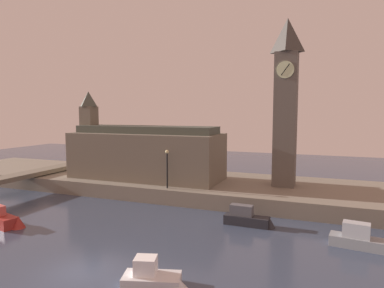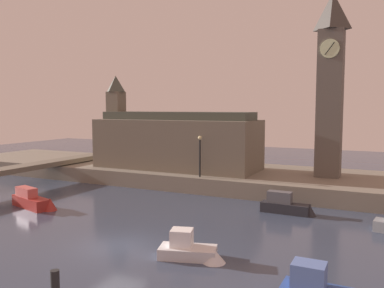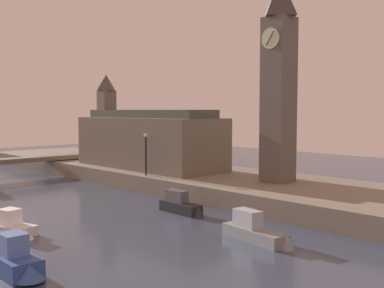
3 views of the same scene
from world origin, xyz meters
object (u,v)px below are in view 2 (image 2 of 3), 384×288
(boat_barge_dark, at_px, (288,206))
(boat_dinghy_red, at_px, (34,201))
(boat_ferry_white, at_px, (193,250))
(streetlamp, at_px, (200,151))
(parliament_hall, at_px, (174,141))
(clock_tower, at_px, (330,83))

(boat_barge_dark, bearing_deg, boat_dinghy_red, -158.83)
(boat_barge_dark, bearing_deg, boat_ferry_white, -102.43)
(boat_barge_dark, bearing_deg, streetlamp, 157.69)
(parliament_hall, bearing_deg, boat_ferry_white, -58.99)
(boat_barge_dark, relative_size, boat_ferry_white, 1.04)
(boat_dinghy_red, bearing_deg, clock_tower, 38.98)
(parliament_hall, distance_m, boat_ferry_white, 22.18)
(clock_tower, bearing_deg, boat_barge_dark, -100.20)
(streetlamp, bearing_deg, boat_dinghy_red, -131.17)
(boat_barge_dark, distance_m, boat_dinghy_red, 19.66)
(boat_ferry_white, bearing_deg, parliament_hall, 121.01)
(parliament_hall, height_order, boat_barge_dark, parliament_hall)
(boat_ferry_white, bearing_deg, boat_dinghy_red, 165.63)
(boat_dinghy_red, distance_m, boat_ferry_white, 16.39)
(clock_tower, distance_m, streetlamp, 13.38)
(boat_dinghy_red, xyz_separation_m, boat_ferry_white, (15.87, -4.07, -0.13))
(boat_dinghy_red, bearing_deg, streetlamp, 48.83)
(streetlamp, xyz_separation_m, boat_barge_dark, (8.92, -3.66, -3.31))
(parliament_hall, distance_m, streetlamp, 6.18)
(boat_barge_dark, height_order, boat_ferry_white, boat_barge_dark)
(parliament_hall, bearing_deg, streetlamp, -39.04)
(clock_tower, relative_size, boat_dinghy_red, 3.49)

